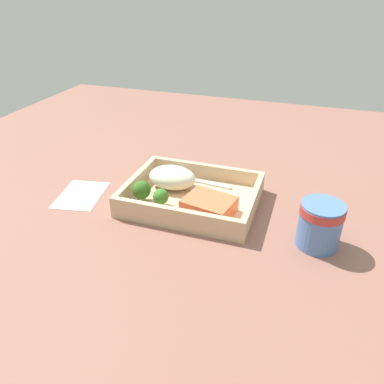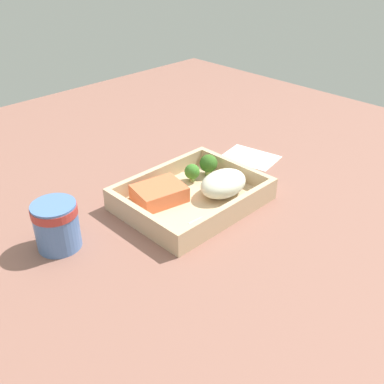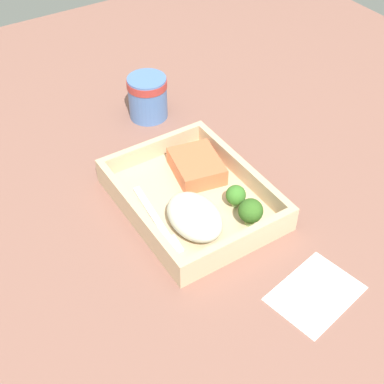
% 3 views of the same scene
% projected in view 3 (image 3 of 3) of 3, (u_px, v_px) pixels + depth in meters
% --- Properties ---
extents(ground_plane, '(1.60, 1.60, 0.02)m').
position_uv_depth(ground_plane, '(192.00, 208.00, 0.88)').
color(ground_plane, '#86594C').
extents(takeout_tray, '(0.27, 0.21, 0.01)m').
position_uv_depth(takeout_tray, '(192.00, 201.00, 0.87)').
color(takeout_tray, tan).
rests_on(takeout_tray, ground_plane).
extents(tray_rim, '(0.27, 0.21, 0.03)m').
position_uv_depth(tray_rim, '(192.00, 191.00, 0.86)').
color(tray_rim, tan).
rests_on(tray_rim, takeout_tray).
extents(salmon_fillet, '(0.11, 0.09, 0.03)m').
position_uv_depth(salmon_fillet, '(197.00, 166.00, 0.90)').
color(salmon_fillet, '#DE6941').
rests_on(salmon_fillet, takeout_tray).
extents(mashed_potatoes, '(0.11, 0.07, 0.05)m').
position_uv_depth(mashed_potatoes, '(195.00, 217.00, 0.80)').
color(mashed_potatoes, silver).
rests_on(mashed_potatoes, takeout_tray).
extents(broccoli_floret_1, '(0.04, 0.04, 0.05)m').
position_uv_depth(broccoli_floret_1, '(251.00, 211.00, 0.81)').
color(broccoli_floret_1, '#7FA056').
rests_on(broccoli_floret_1, takeout_tray).
extents(broccoli_floret_2, '(0.03, 0.03, 0.04)m').
position_uv_depth(broccoli_floret_2, '(236.00, 195.00, 0.84)').
color(broccoli_floret_2, '#7DA059').
rests_on(broccoli_floret_2, takeout_tray).
extents(fork, '(0.16, 0.03, 0.00)m').
position_uv_depth(fork, '(158.00, 223.00, 0.83)').
color(fork, silver).
rests_on(fork, takeout_tray).
extents(paper_cup, '(0.08, 0.08, 0.08)m').
position_uv_depth(paper_cup, '(148.00, 95.00, 1.03)').
color(paper_cup, '#4F74B4').
rests_on(paper_cup, ground_plane).
extents(receipt_slip, '(0.11, 0.14, 0.00)m').
position_uv_depth(receipt_slip, '(315.00, 293.00, 0.74)').
color(receipt_slip, white).
rests_on(receipt_slip, ground_plane).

